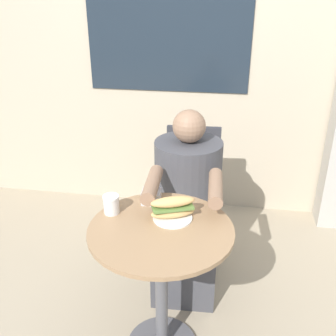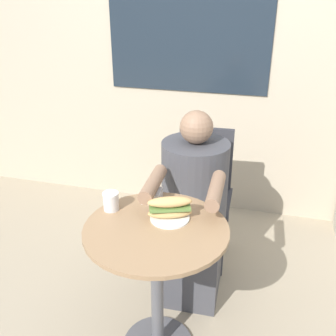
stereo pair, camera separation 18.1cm
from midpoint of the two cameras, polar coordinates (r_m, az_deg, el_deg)
The scene contains 7 objects.
storefront_wall at distance 2.97m, azimuth 9.03°, elevation 19.16°, with size 8.00×0.09×2.80m.
cafe_table at distance 1.86m, azimuth 1.22°, elevation -13.80°, with size 0.65×0.65×0.72m.
diner_chair at distance 2.58m, azimuth 7.14°, elevation -2.13°, with size 0.40×0.40×0.87m.
seated_diner at distance 2.30m, azimuth 5.85°, elevation -7.24°, with size 0.40×0.69×1.10m.
sandwich_on_plate at distance 1.78m, azimuth 3.20°, elevation -6.07°, with size 0.21×0.18×0.11m.
drink_cup at distance 1.86m, azimuth -5.53°, elevation -4.88°, with size 0.08×0.08×0.09m.
napkin_box at distance 1.93m, azimuth 0.38°, elevation -4.11°, with size 0.10×0.10×0.06m.
Camera 2 is at (0.43, -1.39, 1.69)m, focal length 42.00 mm.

